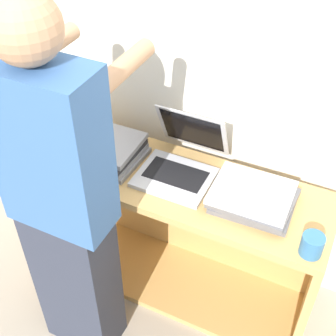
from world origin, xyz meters
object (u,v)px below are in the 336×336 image
(laptop_stack_left, at_px, (104,149))
(mug, at_px, (312,245))
(person, at_px, (64,209))
(laptop_open, at_px, (181,162))
(laptop_stack_right, at_px, (253,197))

(laptop_stack_left, relative_size, mug, 3.93)
(laptop_stack_left, distance_m, mug, 1.02)
(laptop_stack_left, bearing_deg, person, -76.81)
(laptop_open, distance_m, person, 0.59)
(person, bearing_deg, laptop_stack_left, 103.19)
(laptop_open, height_order, person, person)
(laptop_stack_right, bearing_deg, person, -143.35)
(laptop_open, relative_size, person, 0.23)
(laptop_stack_left, bearing_deg, laptop_stack_right, 0.32)
(laptop_open, relative_size, mug, 4.30)
(person, height_order, mug, person)
(mug, bearing_deg, person, -161.45)
(laptop_open, distance_m, laptop_stack_left, 0.37)
(laptop_stack_left, height_order, laptop_stack_right, laptop_stack_left)
(person, bearing_deg, laptop_stack_right, 36.65)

